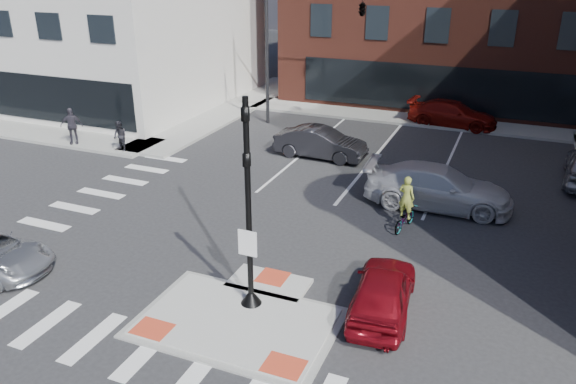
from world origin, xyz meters
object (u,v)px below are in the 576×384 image
at_px(cyclist, 405,212).
at_px(pedestrian_a, 120,136).
at_px(white_pickup, 438,187).
at_px(bg_car_dark, 321,143).
at_px(red_sedan, 383,291).
at_px(bg_car_red, 452,114).
at_px(pedestrian_b, 72,126).

relative_size(cyclist, pedestrian_a, 1.36).
height_order(white_pickup, bg_car_dark, white_pickup).
bearing_deg(red_sedan, bg_car_red, -93.27).
xyz_separation_m(red_sedan, white_pickup, (0.27, 7.92, 0.15)).
bearing_deg(cyclist, white_pickup, -95.04).
bearing_deg(white_pickup, cyclist, 160.49).
xyz_separation_m(white_pickup, pedestrian_b, (-18.83, 0.49, 0.27)).
height_order(pedestrian_a, pedestrian_b, pedestrian_b).
relative_size(red_sedan, bg_car_red, 0.78).
distance_m(bg_car_dark, pedestrian_a, 10.06).
relative_size(white_pickup, pedestrian_b, 3.01).
relative_size(bg_car_dark, pedestrian_a, 2.97).
relative_size(white_pickup, cyclist, 2.77).
height_order(bg_car_red, pedestrian_a, pedestrian_a).
relative_size(bg_car_dark, cyclist, 2.19).
bearing_deg(pedestrian_a, white_pickup, 13.89).
bearing_deg(red_sedan, cyclist, -90.12).
distance_m(cyclist, pedestrian_a, 15.30).
distance_m(bg_car_dark, pedestrian_b, 12.99).
distance_m(bg_car_red, cyclist, 14.50).
bearing_deg(pedestrian_b, pedestrian_a, -32.89).
distance_m(pedestrian_a, pedestrian_b, 3.06).
height_order(bg_car_dark, bg_car_red, bg_car_dark).
bearing_deg(cyclist, bg_car_dark, -36.87).
distance_m(bg_car_red, pedestrian_a, 18.71).
xyz_separation_m(red_sedan, bg_car_red, (-0.74, 19.92, 0.06)).
bearing_deg(cyclist, pedestrian_a, 0.73).
distance_m(white_pickup, pedestrian_a, 15.78).
xyz_separation_m(white_pickup, bg_car_red, (-1.01, 11.99, -0.10)).
xyz_separation_m(bg_car_red, pedestrian_a, (-14.76, -11.50, 0.18)).
height_order(cyclist, pedestrian_b, cyclist).
distance_m(bg_car_dark, cyclist, 8.37).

